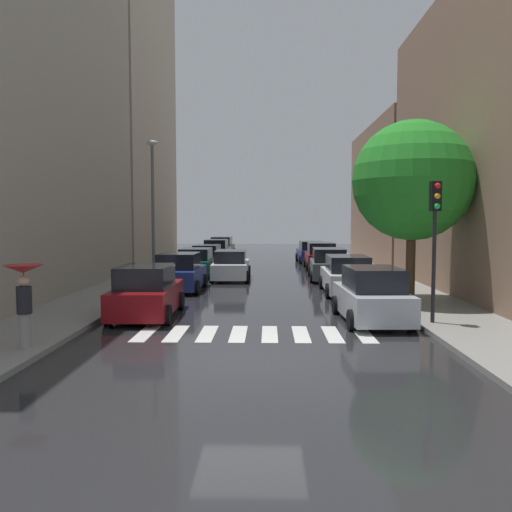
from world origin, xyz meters
name	(u,v)px	position (x,y,z in m)	size (l,w,h in m)	color
ground_plane	(262,268)	(0.00, 24.00, -0.02)	(28.00, 72.00, 0.04)	#242426
sidewalk_left	(169,266)	(-6.50, 24.00, 0.07)	(3.00, 72.00, 0.15)	gray
sidewalk_right	(356,267)	(6.50, 24.00, 0.07)	(3.00, 72.00, 0.15)	gray
crosswalk_stripes	(254,334)	(0.00, 3.07, 0.01)	(6.75, 2.20, 0.01)	silver
building_left_mid	(119,107)	(-11.00, 28.16, 11.88)	(6.00, 15.31, 23.75)	#B2A38C
building_right_mid	(407,195)	(11.00, 28.15, 5.18)	(6.00, 15.84, 10.35)	#8C6B56
parked_car_left_nearest	(147,293)	(-3.71, 5.66, 0.82)	(2.16, 4.37, 1.76)	maroon
parked_car_left_second	(180,273)	(-3.71, 12.17, 0.82)	(2.21, 4.09, 1.76)	navy
parked_car_left_third	(196,263)	(-3.79, 18.37, 0.77)	(2.14, 4.34, 1.64)	#0C4C2D
parked_car_left_fourth	(207,257)	(-3.81, 23.97, 0.74)	(2.17, 4.73, 1.58)	black
parked_car_left_fifth	(217,251)	(-3.70, 29.41, 0.81)	(2.17, 4.67, 1.74)	silver
parked_car_left_sixth	(222,247)	(-3.75, 34.76, 0.83)	(2.20, 4.73, 1.78)	brown
parked_car_right_nearest	(372,296)	(3.75, 4.97, 0.83)	(2.17, 4.23, 1.78)	#B2B7BF
parked_car_right_second	(347,276)	(3.91, 11.38, 0.80)	(2.19, 4.66, 1.71)	silver
parked_car_right_third	(329,265)	(3.72, 16.64, 0.81)	(2.29, 4.71, 1.75)	#474C51
parked_car_right_fourth	(321,257)	(3.92, 22.84, 0.83)	(2.19, 4.41, 1.79)	maroon
parked_car_right_fifth	(311,252)	(3.76, 28.45, 0.77)	(2.29, 4.34, 1.65)	navy
car_midroad	(231,266)	(-1.65, 16.76, 0.76)	(2.10, 4.69, 1.63)	silver
pedestrian_near_tree	(24,289)	(-5.56, 0.75, 1.61)	(0.95, 0.95, 2.05)	gray
street_tree_right	(412,181)	(5.94, 8.52, 4.78)	(4.61, 4.61, 6.95)	#513823
traffic_light_right_corner	(435,220)	(5.45, 4.16, 3.29)	(0.30, 0.42, 4.30)	black
lamp_post_left	(153,201)	(-5.55, 15.02, 4.29)	(0.60, 0.28, 7.21)	#595B60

